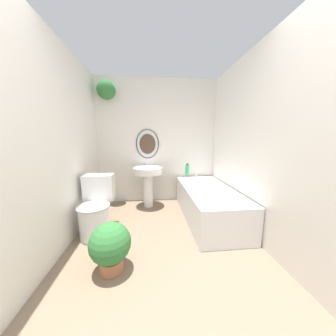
% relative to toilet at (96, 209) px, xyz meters
% --- Properties ---
extents(wall_back, '(2.42, 0.32, 2.40)m').
position_rel_toilet_xyz_m(wall_back, '(0.80, 1.17, 0.94)').
color(wall_back, silver).
rests_on(wall_back, ground_plane).
extents(wall_left, '(0.06, 2.97, 2.40)m').
position_rel_toilet_xyz_m(wall_left, '(-0.29, -0.28, 0.86)').
color(wall_left, silver).
rests_on(wall_left, ground_plane).
extents(wall_right, '(0.06, 2.97, 2.40)m').
position_rel_toilet_xyz_m(wall_right, '(2.07, -0.28, 0.86)').
color(wall_right, silver).
rests_on(wall_right, ground_plane).
extents(toilet, '(0.40, 0.60, 0.77)m').
position_rel_toilet_xyz_m(toilet, '(0.00, 0.00, 0.00)').
color(toilet, white).
rests_on(toilet, ground_plane).
extents(pedestal_sink, '(0.53, 0.53, 0.85)m').
position_rel_toilet_xyz_m(pedestal_sink, '(0.69, 0.84, 0.21)').
color(pedestal_sink, white).
rests_on(pedestal_sink, ground_plane).
extents(bathtub, '(0.74, 1.66, 0.57)m').
position_rel_toilet_xyz_m(bathtub, '(1.65, 0.27, -0.08)').
color(bathtub, silver).
rests_on(bathtub, ground_plane).
extents(shampoo_bottle, '(0.07, 0.07, 0.22)m').
position_rel_toilet_xyz_m(shampoo_bottle, '(1.45, 0.94, 0.33)').
color(shampoo_bottle, '#38B275').
rests_on(shampoo_bottle, bathtub).
extents(potted_plant, '(0.39, 0.39, 0.49)m').
position_rel_toilet_xyz_m(potted_plant, '(0.34, -0.72, -0.07)').
color(potted_plant, '#9E6042').
rests_on(potted_plant, ground_plane).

